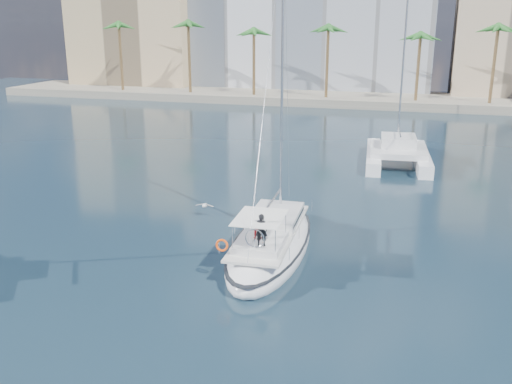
% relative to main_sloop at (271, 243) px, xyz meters
% --- Properties ---
extents(ground, '(160.00, 160.00, 0.00)m').
position_rel_main_sloop_xyz_m(ground, '(-0.35, -0.29, -0.55)').
color(ground, black).
rests_on(ground, ground).
extents(quay, '(120.00, 14.00, 1.20)m').
position_rel_main_sloop_xyz_m(quay, '(-0.35, 60.71, 0.05)').
color(quay, gray).
rests_on(quay, ground).
extents(building_modern, '(42.00, 16.00, 28.00)m').
position_rel_main_sloop_xyz_m(building_modern, '(-12.35, 72.71, 13.45)').
color(building_modern, silver).
rests_on(building_modern, ground).
extents(building_tan_left, '(22.00, 14.00, 22.00)m').
position_rel_main_sloop_xyz_m(building_tan_left, '(-42.35, 68.71, 10.45)').
color(building_tan_left, tan).
rests_on(building_tan_left, ground).
extents(palm_left, '(3.60, 3.60, 12.30)m').
position_rel_main_sloop_xyz_m(palm_left, '(-34.35, 56.71, 9.73)').
color(palm_left, brown).
rests_on(palm_left, ground).
extents(palm_centre, '(3.60, 3.60, 12.30)m').
position_rel_main_sloop_xyz_m(palm_centre, '(-0.35, 56.71, 9.73)').
color(palm_centre, brown).
rests_on(palm_centre, ground).
extents(main_sloop, '(4.46, 12.49, 18.30)m').
position_rel_main_sloop_xyz_m(main_sloop, '(0.00, 0.00, 0.00)').
color(main_sloop, white).
rests_on(main_sloop, ground).
extents(catamaran, '(6.17, 11.05, 15.70)m').
position_rel_main_sloop_xyz_m(catamaran, '(5.67, 22.62, 0.56)').
color(catamaran, white).
rests_on(catamaran, ground).
extents(seagull, '(1.23, 0.53, 0.23)m').
position_rel_main_sloop_xyz_m(seagull, '(-5.59, 4.57, 0.22)').
color(seagull, silver).
rests_on(seagull, ground).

